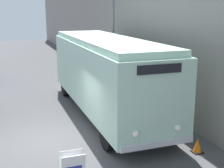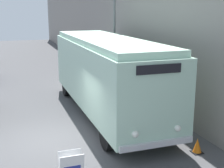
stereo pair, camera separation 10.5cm
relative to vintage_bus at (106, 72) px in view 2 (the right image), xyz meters
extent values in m
plane|color=#4C4C4F|center=(-2.93, -2.34, -2.01)|extent=(80.00, 80.00, 0.00)
cube|color=gray|center=(2.78, 7.66, 2.13)|extent=(0.30, 60.00, 8.27)
cylinder|color=black|center=(-1.19, -3.71, -1.48)|extent=(0.28, 1.06, 1.06)
cylinder|color=black|center=(1.19, -3.71, -1.48)|extent=(0.28, 1.06, 1.06)
cylinder|color=black|center=(-1.19, 3.72, -1.48)|extent=(0.28, 1.06, 1.06)
cylinder|color=black|center=(1.19, 3.72, -1.48)|extent=(0.28, 1.06, 1.06)
cube|color=#B2DBC1|center=(0.00, 0.01, -0.08)|extent=(2.69, 10.23, 2.78)
cube|color=silver|center=(0.00, 0.01, 1.43)|extent=(2.48, 9.82, 0.24)
cube|color=silver|center=(0.00, -5.17, -1.36)|extent=(2.56, 0.12, 0.20)
sphere|color=white|center=(-0.74, -5.14, -0.93)|extent=(0.22, 0.22, 0.22)
sphere|color=white|center=(0.74, -5.14, -0.93)|extent=(0.22, 0.22, 0.22)
cube|color=black|center=(0.00, -5.13, 1.06)|extent=(1.48, 0.06, 0.28)
cylinder|color=#595E60|center=(1.75, 3.79, 1.66)|extent=(0.12, 0.12, 7.33)
cube|color=black|center=(1.66, -4.97, -1.99)|extent=(0.36, 0.36, 0.03)
cone|color=orange|center=(1.66, -4.97, -1.74)|extent=(0.30, 0.30, 0.48)
camera|label=1|loc=(-4.44, -13.31, 2.82)|focal=50.00mm
camera|label=2|loc=(-4.34, -13.34, 2.82)|focal=50.00mm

